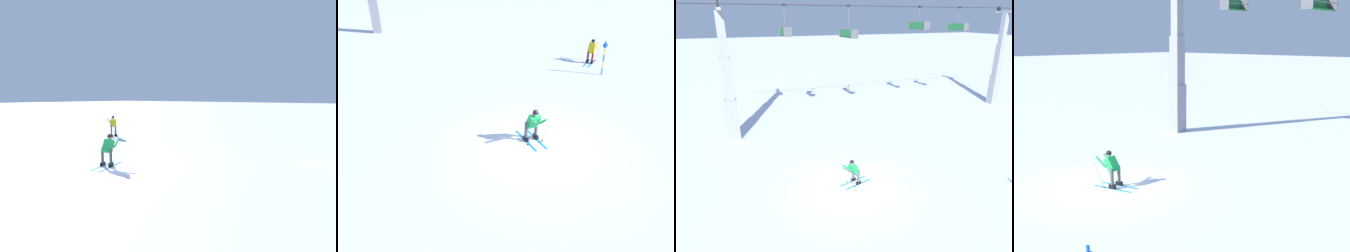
# 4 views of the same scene
# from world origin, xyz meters

# --- Properties ---
(ground_plane) EXTENTS (260.00, 260.00, 0.00)m
(ground_plane) POSITION_xyz_m (0.00, 0.00, 0.00)
(ground_plane) COLOR white
(skier_carving_main) EXTENTS (1.82, 1.03, 1.55)m
(skier_carving_main) POSITION_xyz_m (0.35, 0.15, 0.81)
(skier_carving_main) COLOR #198CCC
(skier_carving_main) RESTS_ON ground_plane
(trail_marker_pole) EXTENTS (0.07, 0.28, 1.98)m
(trail_marker_pole) POSITION_xyz_m (7.18, -5.51, 1.07)
(trail_marker_pole) COLOR blue
(trail_marker_pole) RESTS_ON ground_plane
(skier_distant_downhill) EXTENTS (1.70, 1.46, 1.61)m
(skier_distant_downhill) POSITION_xyz_m (9.45, -5.68, 0.85)
(skier_distant_downhill) COLOR #198CCC
(skier_distant_downhill) RESTS_ON ground_plane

